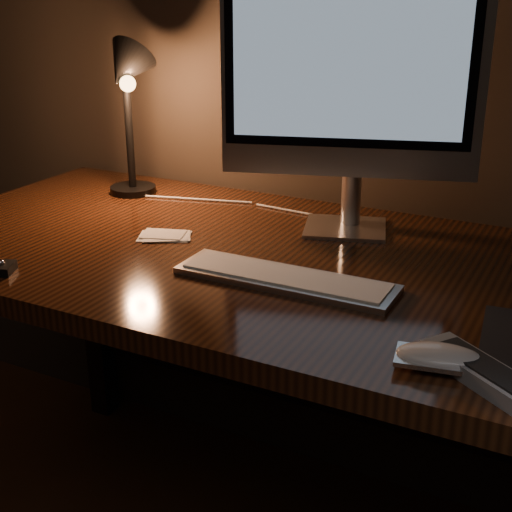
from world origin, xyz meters
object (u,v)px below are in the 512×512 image
at_px(keyboard, 285,278).
at_px(monitor, 351,75).
at_px(mouse, 440,361).
at_px(tv_remote, 491,378).
at_px(desk, 298,305).
at_px(desk_lamp, 127,91).

bearing_deg(keyboard, monitor, 90.82).
relative_size(keyboard, mouse, 3.27).
distance_m(keyboard, tv_remote, 0.42).
bearing_deg(desk, keyboard, -73.29).
height_order(tv_remote, desk_lamp, desk_lamp).
distance_m(monitor, tv_remote, 0.70).
relative_size(desk, desk_lamp, 4.26).
bearing_deg(monitor, mouse, -74.00).
xyz_separation_m(monitor, keyboard, (0.01, -0.31, -0.31)).
bearing_deg(mouse, tv_remote, -23.57).
bearing_deg(desk, monitor, 70.12).
xyz_separation_m(keyboard, mouse, (0.31, -0.17, 0.00)).
bearing_deg(tv_remote, mouse, -157.67).
bearing_deg(desk_lamp, monitor, -20.54).
height_order(desk, monitor, monitor).
bearing_deg(mouse, desk_lamp, 140.29).
relative_size(keyboard, desk_lamp, 1.04).
xyz_separation_m(keyboard, tv_remote, (0.38, -0.19, 0.01)).
bearing_deg(keyboard, mouse, -29.49).
relative_size(tv_remote, desk_lamp, 0.56).
xyz_separation_m(desk, desk_lamp, (-0.49, 0.13, 0.38)).
distance_m(desk, desk_lamp, 0.64).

